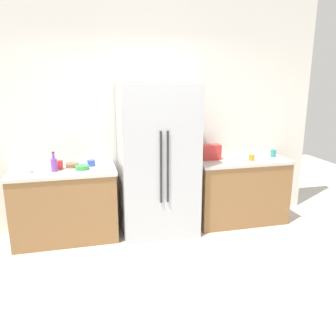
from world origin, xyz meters
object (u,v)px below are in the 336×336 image
Objects in this scene: refrigerator at (158,161)px; cup_c at (273,153)px; toaster at (211,152)px; cup_b at (91,163)px; cup_d at (252,158)px; bowl_a at (82,168)px; cup_a at (60,165)px; bottle_a at (54,164)px; bowl_b at (24,170)px; bowl_c at (73,165)px.

refrigerator is 19.01× the size of cup_c.
cup_b is at bearing 179.34° from toaster.
cup_d is (0.50, -0.20, -0.06)m from toaster.
refrigerator is at bearing -0.00° from bowl_a.
cup_a is 2.84m from cup_c.
toaster is at bearing 175.75° from cup_c.
bottle_a is (-2.00, -0.14, -0.02)m from toaster.
bowl_a is at bearing 0.58° from bottle_a.
cup_d reaches higher than bowl_b.
bowl_b is at bearing 179.40° from refrigerator.
cup_d is 2.84m from bowl_b.
cup_c is 2.59m from bowl_a.
cup_c is at bearing -0.29° from cup_a.
cup_c is at bearing 2.56° from refrigerator.
bowl_b is (-0.40, -0.07, -0.02)m from cup_a.
cup_b reaches higher than bowl_a.
bowl_b is (-0.34, 0.02, -0.06)m from bottle_a.
bottle_a reaches higher than cup_d.
bowl_a is (0.31, 0.00, -0.06)m from bottle_a.
bowl_a is at bearing -1.44° from bowl_b.
cup_d is (2.07, -0.22, 0.00)m from cup_b.
bottle_a is 2.87× the size of cup_d.
bowl_b is at bearing 178.56° from bowl_a.
cup_d is at bearing -6.01° from cup_b.
toaster is at bearing 10.54° from refrigerator.
cup_c is at bearing 1.02° from bowl_b.
toaster is 1.57m from cup_b.
cup_b is at bearing 173.99° from cup_d.
cup_d is at bearing -1.54° from bowl_b.
refrigerator is at bearing -4.26° from cup_a.
cup_b is (-0.82, 0.16, -0.02)m from refrigerator.
bottle_a reaches higher than cup_a.
cup_a is (-1.94, -0.05, -0.05)m from toaster.
bottle_a is at bearing -178.48° from cup_c.
refrigerator reaches higher than cup_b.
bowl_a is (-0.93, 0.00, -0.03)m from refrigerator.
cup_b is 0.59× the size of bowl_a.
bowl_c is at bearing 125.63° from bowl_a.
bowl_c is (-0.11, 0.16, -0.00)m from bowl_a.
bowl_b is at bearing 176.69° from bottle_a.
toaster reaches higher than bowl_c.
bowl_c is at bearing -179.81° from cup_b.
toaster reaches higher than cup_c.
bowl_c is (-0.23, -0.00, -0.01)m from cup_b.
cup_c is (0.90, -0.07, -0.05)m from toaster.
cup_b is at bearing 178.04° from cup_c.
cup_d reaches higher than cup_b.
cup_c is 3.24m from bowl_b.
cup_b is (0.37, 0.07, -0.02)m from cup_a.
bowl_a is (-2.19, 0.06, -0.01)m from cup_d.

